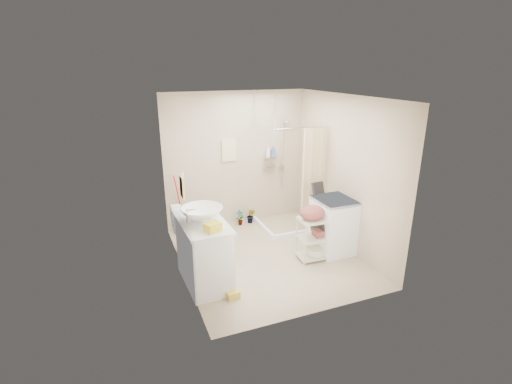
# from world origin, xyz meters

# --- Properties ---
(floor) EXTENTS (3.20, 3.20, 0.00)m
(floor) POSITION_xyz_m (0.00, 0.00, 0.00)
(floor) COLOR tan
(floor) RESTS_ON ground
(ceiling) EXTENTS (2.80, 3.20, 0.04)m
(ceiling) POSITION_xyz_m (0.00, 0.00, 2.60)
(ceiling) COLOR silver
(ceiling) RESTS_ON ground
(wall_back) EXTENTS (2.80, 0.04, 2.60)m
(wall_back) POSITION_xyz_m (0.00, 1.60, 1.30)
(wall_back) COLOR #C1B095
(wall_back) RESTS_ON ground
(wall_front) EXTENTS (2.80, 0.04, 2.60)m
(wall_front) POSITION_xyz_m (0.00, -1.60, 1.30)
(wall_front) COLOR #C1B095
(wall_front) RESTS_ON ground
(wall_left) EXTENTS (0.04, 3.20, 2.60)m
(wall_left) POSITION_xyz_m (-1.40, 0.00, 1.30)
(wall_left) COLOR #C1B095
(wall_left) RESTS_ON ground
(wall_right) EXTENTS (0.04, 3.20, 2.60)m
(wall_right) POSITION_xyz_m (1.40, 0.00, 1.30)
(wall_right) COLOR #C1B095
(wall_right) RESTS_ON ground
(vanity) EXTENTS (0.66, 1.12, 0.96)m
(vanity) POSITION_xyz_m (-1.16, -0.37, 0.48)
(vanity) COLOR silver
(vanity) RESTS_ON ground
(sink) EXTENTS (0.73, 0.73, 0.20)m
(sink) POSITION_xyz_m (-1.16, -0.33, 1.06)
(sink) COLOR white
(sink) RESTS_ON vanity
(counter_basket) EXTENTS (0.25, 0.22, 0.11)m
(counter_basket) POSITION_xyz_m (-1.10, -0.71, 1.02)
(counter_basket) COLOR gold
(counter_basket) RESTS_ON vanity
(floor_basket) EXTENTS (0.28, 0.23, 0.14)m
(floor_basket) POSITION_xyz_m (-0.91, -0.89, 0.07)
(floor_basket) COLOR gold
(floor_basket) RESTS_ON ground
(toilet) EXTENTS (0.83, 0.50, 0.83)m
(toilet) POSITION_xyz_m (-1.04, 0.64, 0.41)
(toilet) COLOR white
(toilet) RESTS_ON ground
(mop) EXTENTS (0.12, 0.12, 1.14)m
(mop) POSITION_xyz_m (-1.19, 1.53, 0.57)
(mop) COLOR red
(mop) RESTS_ON ground
(potted_plant_a) EXTENTS (0.19, 0.15, 0.32)m
(potted_plant_a) POSITION_xyz_m (-0.00, 1.40, 0.16)
(potted_plant_a) COLOR brown
(potted_plant_a) RESTS_ON ground
(potted_plant_b) EXTENTS (0.22, 0.22, 0.31)m
(potted_plant_b) POSITION_xyz_m (0.24, 1.42, 0.15)
(potted_plant_b) COLOR #974629
(potted_plant_b) RESTS_ON ground
(hanging_towel) EXTENTS (0.28, 0.03, 0.42)m
(hanging_towel) POSITION_xyz_m (-0.15, 1.58, 1.50)
(hanging_towel) COLOR beige
(hanging_towel) RESTS_ON wall_back
(towel_ring) EXTENTS (0.04, 0.22, 0.34)m
(towel_ring) POSITION_xyz_m (-1.38, -0.20, 1.47)
(towel_ring) COLOR #F3E493
(towel_ring) RESTS_ON wall_left
(tp_holder) EXTENTS (0.08, 0.12, 0.14)m
(tp_holder) POSITION_xyz_m (-1.36, 0.05, 0.72)
(tp_holder) COLOR silver
(tp_holder) RESTS_ON wall_left
(shower) EXTENTS (1.10, 1.10, 2.10)m
(shower) POSITION_xyz_m (0.85, 1.05, 1.05)
(shower) COLOR white
(shower) RESTS_ON ground
(shampoo_bottle_a) EXTENTS (0.11, 0.11, 0.23)m
(shampoo_bottle_a) POSITION_xyz_m (0.64, 1.50, 1.44)
(shampoo_bottle_a) COLOR silver
(shampoo_bottle_a) RESTS_ON shower
(shampoo_bottle_b) EXTENTS (0.10, 0.10, 0.19)m
(shampoo_bottle_b) POSITION_xyz_m (0.76, 1.53, 1.42)
(shampoo_bottle_b) COLOR #405395
(shampoo_bottle_b) RESTS_ON shower
(washing_machine) EXTENTS (0.65, 0.67, 0.94)m
(washing_machine) POSITION_xyz_m (1.14, -0.19, 0.47)
(washing_machine) COLOR white
(washing_machine) RESTS_ON ground
(laundry_rack) EXTENTS (0.63, 0.39, 0.85)m
(laundry_rack) POSITION_xyz_m (0.73, -0.32, 0.43)
(laundry_rack) COLOR beige
(laundry_rack) RESTS_ON ground
(ironing_board) EXTENTS (0.34, 0.25, 1.18)m
(ironing_board) POSITION_xyz_m (1.04, 0.05, 0.59)
(ironing_board) COLOR black
(ironing_board) RESTS_ON ground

